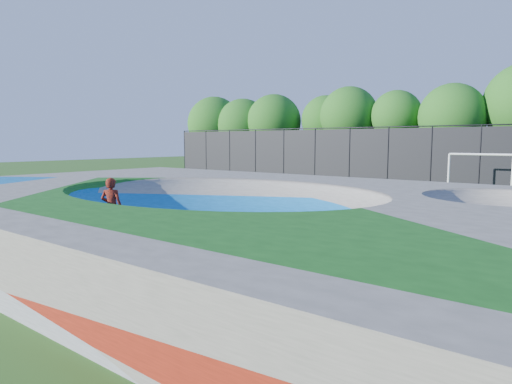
# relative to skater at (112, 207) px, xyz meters

# --- Properties ---
(ground) EXTENTS (120.00, 120.00, 0.00)m
(ground) POSITION_rel_skater_xyz_m (2.50, 2.03, -0.93)
(ground) COLOR #265317
(ground) RESTS_ON ground
(skate_deck) EXTENTS (22.00, 14.00, 1.50)m
(skate_deck) POSITION_rel_skater_xyz_m (2.50, 2.03, -0.18)
(skate_deck) COLOR gray
(skate_deck) RESTS_ON ground
(skater) EXTENTS (0.81, 0.73, 1.87)m
(skater) POSITION_rel_skater_xyz_m (0.00, 0.00, 0.00)
(skater) COLOR #B8260E
(skater) RESTS_ON ground
(skateboard) EXTENTS (0.78, 0.60, 0.05)m
(skateboard) POSITION_rel_skater_xyz_m (0.00, 0.00, -0.91)
(skateboard) COLOR black
(skateboard) RESTS_ON ground
(soccer_goal) EXTENTS (3.49, 0.12, 2.31)m
(soccer_goal) POSITION_rel_skater_xyz_m (6.11, 20.22, 0.67)
(soccer_goal) COLOR white
(soccer_goal) RESTS_ON ground
(fence) EXTENTS (48.09, 0.09, 4.04)m
(fence) POSITION_rel_skater_xyz_m (2.50, 23.03, 1.16)
(fence) COLOR black
(fence) RESTS_ON ground
(treeline) EXTENTS (53.14, 7.78, 8.54)m
(treeline) POSITION_rel_skater_xyz_m (0.46, 27.90, 4.03)
(treeline) COLOR #453822
(treeline) RESTS_ON ground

